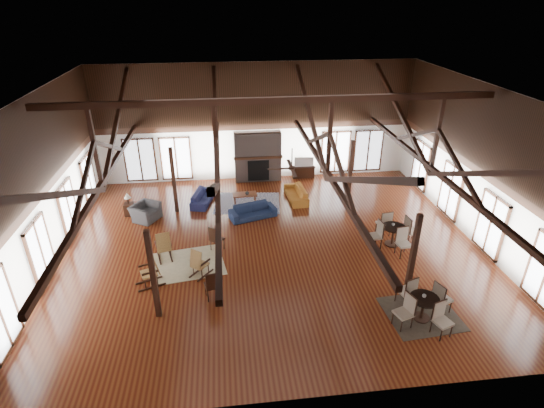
{
  "coord_description": "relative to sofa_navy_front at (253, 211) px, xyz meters",
  "views": [
    {
      "loc": [
        -1.72,
        -14.05,
        9.02
      ],
      "look_at": [
        0.07,
        1.0,
        1.38
      ],
      "focal_mm": 28.0,
      "sensor_mm": 36.0,
      "label": 1
    }
  ],
  "objects": [
    {
      "name": "side_chair_b",
      "position": [
        -1.72,
        -5.43,
        0.33
      ],
      "size": [
        0.55,
        0.55,
        1.07
      ],
      "rotation": [
        0.0,
        0.0,
        0.24
      ],
      "color": "black",
      "rests_on": "floor"
    },
    {
      "name": "wall_right",
      "position": [
        8.61,
        -2.51,
        2.7
      ],
      "size": [
        0.02,
        14.0,
        6.0
      ],
      "primitive_type": "cube",
      "color": "white",
      "rests_on": "floor"
    },
    {
      "name": "rocking_chair_a",
      "position": [
        -3.53,
        -2.88,
        0.25
      ],
      "size": [
        0.68,
        0.99,
        1.16
      ],
      "rotation": [
        0.0,
        0.0,
        0.25
      ],
      "color": "#9F733C",
      "rests_on": "floor"
    },
    {
      "name": "sofa_navy_left",
      "position": [
        -2.23,
        1.74,
        -0.02
      ],
      "size": [
        2.04,
        1.19,
        0.56
      ],
      "primitive_type": "imported",
      "rotation": [
        0.0,
        0.0,
        1.33
      ],
      "color": "#171A40",
      "rests_on": "floor"
    },
    {
      "name": "side_table_lamp",
      "position": [
        -5.47,
        0.89,
        0.11
      ],
      "size": [
        0.42,
        0.42,
        1.07
      ],
      "color": "black",
      "rests_on": "floor"
    },
    {
      "name": "cup_far",
      "position": [
        5.3,
        -2.8,
        0.55
      ],
      "size": [
        0.13,
        0.13,
        0.09
      ],
      "primitive_type": "imported",
      "rotation": [
        0.0,
        0.0,
        -0.14
      ],
      "color": "#B2B2B2",
      "rests_on": "cafe_table_far"
    },
    {
      "name": "rocking_chair_c",
      "position": [
        -3.76,
        -4.36,
        0.27
      ],
      "size": [
        1.05,
        0.8,
        1.21
      ],
      "rotation": [
        0.0,
        0.0,
        1.94
      ],
      "color": "#9F733C",
      "rests_on": "floor"
    },
    {
      "name": "roof_truss",
      "position": [
        0.61,
        -2.51,
        3.73
      ],
      "size": [
        15.6,
        14.07,
        3.14
      ],
      "color": "black",
      "rests_on": "wall_back"
    },
    {
      "name": "wall_front",
      "position": [
        0.61,
        -9.51,
        2.7
      ],
      "size": [
        16.0,
        0.02,
        6.0
      ],
      "primitive_type": "cube",
      "color": "white",
      "rests_on": "floor"
    },
    {
      "name": "side_chair_a",
      "position": [
        -1.63,
        -2.54,
        0.31
      ],
      "size": [
        0.63,
        0.63,
        1.05
      ],
      "rotation": [
        0.0,
        0.0,
        -0.72
      ],
      "color": "black",
      "rests_on": "floor"
    },
    {
      "name": "ceiling",
      "position": [
        0.61,
        -2.51,
        5.7
      ],
      "size": [
        16.0,
        14.0,
        0.02
      ],
      "primitive_type": "cube",
      "color": "black",
      "rests_on": "wall_back"
    },
    {
      "name": "cup_near",
      "position": [
        4.62,
        -7.06,
        0.52
      ],
      "size": [
        0.15,
        0.15,
        0.09
      ],
      "primitive_type": "imported",
      "rotation": [
        0.0,
        0.0,
        -0.26
      ],
      "color": "#B2B2B2",
      "rests_on": "cafe_table_near"
    },
    {
      "name": "rug_dark",
      "position": [
        4.72,
        -6.92,
        -0.29
      ],
      "size": [
        2.3,
        2.12,
        0.01
      ],
      "primitive_type": "cube",
      "rotation": [
        0.0,
        0.0,
        0.07
      ],
      "color": "black",
      "rests_on": "floor"
    },
    {
      "name": "rug_tan",
      "position": [
        -2.7,
        -3.32,
        -0.29
      ],
      "size": [
        2.96,
        2.49,
        0.01
      ],
      "primitive_type": "cube",
      "rotation": [
        0.0,
        0.0,
        0.16
      ],
      "color": "tan",
      "rests_on": "floor"
    },
    {
      "name": "cafe_table_near",
      "position": [
        4.63,
        -7.1,
        0.24
      ],
      "size": [
        2.1,
        2.1,
        1.07
      ],
      "rotation": [
        0.0,
        0.0,
        0.33
      ],
      "color": "black",
      "rests_on": "floor"
    },
    {
      "name": "tv_console",
      "position": [
        3.05,
        4.24,
        -0.01
      ],
      "size": [
        1.16,
        0.43,
        0.58
      ],
      "primitive_type": "cube",
      "color": "black",
      "rests_on": "floor"
    },
    {
      "name": "rug_navy",
      "position": [
        -0.16,
        1.44,
        -0.29
      ],
      "size": [
        3.27,
        2.61,
        0.01
      ],
      "primitive_type": "cube",
      "rotation": [
        0.0,
        0.0,
        -0.12
      ],
      "color": "#1B1E4D",
      "rests_on": "floor"
    },
    {
      "name": "sofa_orange",
      "position": [
        2.22,
        1.58,
        -0.0
      ],
      "size": [
        2.07,
        0.93,
        0.59
      ],
      "primitive_type": "imported",
      "rotation": [
        0.0,
        0.0,
        -1.5
      ],
      "color": "#9F5E1E",
      "rests_on": "floor"
    },
    {
      "name": "rocking_chair_b",
      "position": [
        -2.22,
        -4.08,
        0.21
      ],
      "size": [
        0.87,
        0.92,
        1.07
      ],
      "rotation": [
        0.0,
        0.0,
        -0.68
      ],
      "color": "#9F733C",
      "rests_on": "floor"
    },
    {
      "name": "fireplace",
      "position": [
        0.61,
        4.16,
        0.99
      ],
      "size": [
        2.5,
        0.69,
        2.6
      ],
      "color": "#67564F",
      "rests_on": "floor"
    },
    {
      "name": "coffee_table",
      "position": [
        -0.26,
        1.55,
        0.08
      ],
      "size": [
        1.16,
        0.62,
        0.44
      ],
      "rotation": [
        0.0,
        0.0,
        0.04
      ],
      "color": "brown",
      "rests_on": "floor"
    },
    {
      "name": "sofa_navy_front",
      "position": [
        0.0,
        0.0,
        0.0
      ],
      "size": [
        2.19,
        1.36,
        0.6
      ],
      "primitive_type": "imported",
      "rotation": [
        0.0,
        0.0,
        0.3
      ],
      "color": "#172341",
      "rests_on": "floor"
    },
    {
      "name": "wall_back",
      "position": [
        0.61,
        4.49,
        2.7
      ],
      "size": [
        16.0,
        0.02,
        6.0
      ],
      "primitive_type": "cube",
      "color": "white",
      "rests_on": "floor"
    },
    {
      "name": "cafe_table_far",
      "position": [
        5.31,
        -2.9,
        0.26
      ],
      "size": [
        2.17,
        2.17,
        1.11
      ],
      "rotation": [
        0.0,
        0.0,
        0.13
      ],
      "color": "black",
      "rests_on": "floor"
    },
    {
      "name": "vase",
      "position": [
        -0.15,
        1.47,
        0.24
      ],
      "size": [
        0.21,
        0.21,
        0.2
      ],
      "primitive_type": "imported",
      "rotation": [
        0.0,
        0.0,
        0.11
      ],
      "color": "#B2B2B2",
      "rests_on": "coffee_table"
    },
    {
      "name": "television",
      "position": [
        3.07,
        4.24,
        0.57
      ],
      "size": [
        1.02,
        0.25,
        0.58
      ],
      "primitive_type": "imported",
      "rotation": [
        0.0,
        0.0,
        -0.12
      ],
      "color": "#B2B2B2",
      "rests_on": "tv_console"
    },
    {
      "name": "wall_left",
      "position": [
        -7.39,
        -2.51,
        2.7
      ],
      "size": [
        0.02,
        14.0,
        6.0
      ],
      "primitive_type": "cube",
      "color": "white",
      "rests_on": "floor"
    },
    {
      "name": "ceiling_fan",
      "position": [
        1.11,
        -3.51,
        3.43
      ],
      "size": [
        1.6,
        1.6,
        0.75
      ],
      "color": "black",
      "rests_on": "roof_truss"
    },
    {
      "name": "post_grid",
      "position": [
        0.61,
        -2.51,
        1.23
      ],
      "size": [
        8.16,
        7.16,
        3.05
      ],
      "color": "black",
      "rests_on": "floor"
    },
    {
      "name": "floor",
      "position": [
        0.61,
        -2.51,
        -0.3
      ],
      "size": [
        16.0,
        16.0,
        0.0
      ],
      "primitive_type": "plane",
      "color": "#602D14",
      "rests_on": "ground"
    },
    {
      "name": "armchair",
      "position": [
        -4.67,
        0.36,
        0.07
      ],
      "size": [
        1.41,
        1.46,
        0.73
      ],
      "primitive_type": "imported",
      "rotation": [
        0.0,
        0.0,
        1.03
      ],
      "color": "#363538",
      "rests_on": "floor"
    }
  ]
}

